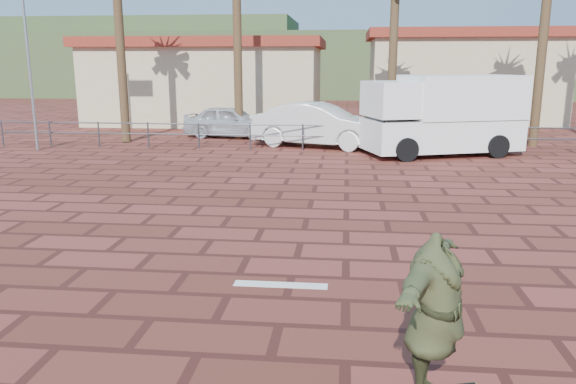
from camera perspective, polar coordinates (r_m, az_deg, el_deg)
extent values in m
plane|color=maroon|center=(9.67, -4.08, -6.54)|extent=(120.00, 120.00, 0.00)
cube|color=white|center=(8.46, -0.76, -9.40)|extent=(1.40, 0.22, 0.01)
cylinder|color=#47494F|center=(25.15, -27.03, 5.35)|extent=(0.06, 0.06, 1.00)
cylinder|color=#47494F|center=(24.13, -23.02, 5.46)|extent=(0.06, 0.06, 1.00)
cylinder|color=#47494F|center=(23.23, -18.67, 5.56)|extent=(0.06, 0.06, 1.00)
cylinder|color=#47494F|center=(22.48, -14.01, 5.63)|extent=(0.06, 0.06, 1.00)
cylinder|color=#47494F|center=(21.88, -9.05, 5.66)|extent=(0.06, 0.06, 1.00)
cylinder|color=#47494F|center=(21.46, -3.86, 5.65)|extent=(0.06, 0.06, 1.00)
cylinder|color=#47494F|center=(21.21, 1.50, 5.59)|extent=(0.06, 0.06, 1.00)
cylinder|color=#47494F|center=(21.15, 6.94, 5.48)|extent=(0.06, 0.06, 1.00)
cylinder|color=#47494F|center=(21.28, 12.35, 5.32)|extent=(0.06, 0.06, 1.00)
cylinder|color=#47494F|center=(21.60, 17.65, 5.12)|extent=(0.06, 0.06, 1.00)
cylinder|color=#47494F|center=(22.09, 22.75, 4.88)|extent=(0.06, 0.06, 1.00)
cylinder|color=#47494F|center=(21.16, 1.51, 6.80)|extent=(24.00, 0.05, 0.05)
cylinder|color=#47494F|center=(21.21, 1.50, 5.72)|extent=(24.00, 0.05, 0.05)
cylinder|color=gray|center=(23.12, -25.01, 13.72)|extent=(0.10, 0.10, 8.00)
cylinder|color=brown|center=(24.25, -16.61, 13.10)|extent=(0.36, 0.36, 7.00)
cylinder|color=brown|center=(24.43, -5.16, 14.98)|extent=(0.36, 0.36, 8.20)
cylinder|color=brown|center=(24.55, 10.58, 12.82)|extent=(0.36, 0.36, 6.50)
cylinder|color=brown|center=(24.14, 24.44, 13.46)|extent=(0.36, 0.36, 7.80)
cube|color=beige|center=(31.92, -8.03, 10.65)|extent=(12.00, 7.00, 4.00)
cube|color=maroon|center=(31.91, -8.16, 14.69)|extent=(12.60, 7.60, 0.50)
cube|color=beige|center=(33.60, 17.18, 10.75)|extent=(10.00, 6.00, 4.50)
cube|color=maroon|center=(33.62, 17.47, 15.00)|extent=(10.60, 6.60, 0.50)
cube|color=#384C28|center=(59.00, 4.46, 12.72)|extent=(70.00, 18.00, 6.00)
cube|color=#384C28|center=(69.14, -14.45, 13.22)|extent=(35.00, 14.00, 8.00)
imported|color=#363A1F|center=(5.55, 14.70, -12.04)|extent=(1.18, 2.06, 1.62)
cube|color=white|center=(20.90, 15.29, 5.72)|extent=(5.84, 3.83, 1.10)
cube|color=white|center=(21.13, 17.20, 9.23)|extent=(4.54, 3.48, 1.50)
cube|color=white|center=(19.96, 10.60, 9.26)|extent=(2.23, 2.61, 1.20)
cube|color=black|center=(19.74, 8.79, 7.97)|extent=(0.61, 1.63, 0.65)
cylinder|color=black|center=(19.21, 11.92, 4.24)|extent=(0.85, 0.52, 0.80)
cylinder|color=black|center=(21.12, 9.54, 5.11)|extent=(0.85, 0.52, 0.80)
cylinder|color=black|center=(20.86, 20.49, 4.38)|extent=(0.85, 0.52, 0.80)
cylinder|color=black|center=(22.63, 17.59, 5.20)|extent=(0.85, 0.52, 0.80)
imported|color=#B5B8BD|center=(25.04, -5.82, 7.12)|extent=(4.33, 2.28, 1.40)
imported|color=silver|center=(22.13, 3.13, 6.82)|extent=(5.51, 3.25, 1.72)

